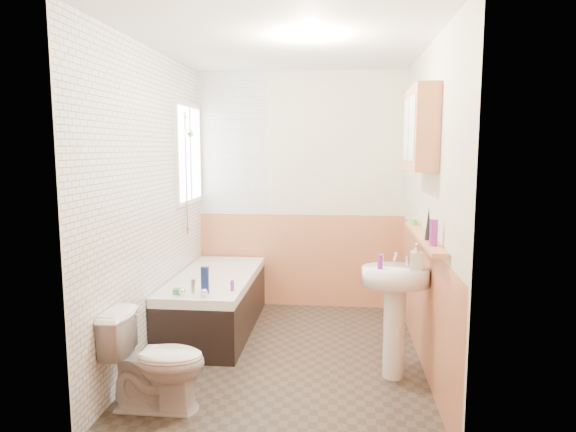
# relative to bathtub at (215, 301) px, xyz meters

# --- Properties ---
(floor) EXTENTS (2.80, 2.80, 0.00)m
(floor) POSITION_rel_bathtub_xyz_m (0.73, -0.55, -0.28)
(floor) COLOR #2F2721
(floor) RESTS_ON ground
(ceiling) EXTENTS (2.80, 2.80, 0.00)m
(ceiling) POSITION_rel_bathtub_xyz_m (0.73, -0.55, 2.22)
(ceiling) COLOR white
(ceiling) RESTS_ON ground
(wall_back) EXTENTS (2.20, 0.02, 2.50)m
(wall_back) POSITION_rel_bathtub_xyz_m (0.73, 0.86, 0.97)
(wall_back) COLOR beige
(wall_back) RESTS_ON ground
(wall_front) EXTENTS (2.20, 0.02, 2.50)m
(wall_front) POSITION_rel_bathtub_xyz_m (0.73, -1.96, 0.97)
(wall_front) COLOR beige
(wall_front) RESTS_ON ground
(wall_left) EXTENTS (0.02, 2.80, 2.50)m
(wall_left) POSITION_rel_bathtub_xyz_m (-0.38, -0.55, 0.97)
(wall_left) COLOR beige
(wall_left) RESTS_ON ground
(wall_right) EXTENTS (0.02, 2.80, 2.50)m
(wall_right) POSITION_rel_bathtub_xyz_m (1.84, -0.55, 0.97)
(wall_right) COLOR beige
(wall_right) RESTS_ON ground
(wainscot_right) EXTENTS (0.01, 2.80, 1.00)m
(wainscot_right) POSITION_rel_bathtub_xyz_m (1.82, -0.55, 0.22)
(wainscot_right) COLOR #D68358
(wainscot_right) RESTS_ON wall_right
(wainscot_front) EXTENTS (2.20, 0.01, 1.00)m
(wainscot_front) POSITION_rel_bathtub_xyz_m (0.73, -1.94, 0.22)
(wainscot_front) COLOR #D68358
(wainscot_front) RESTS_ON wall_front
(wainscot_back) EXTENTS (2.20, 0.01, 1.00)m
(wainscot_back) POSITION_rel_bathtub_xyz_m (0.73, 0.84, 0.22)
(wainscot_back) COLOR #D68358
(wainscot_back) RESTS_ON wall_back
(tile_cladding_left) EXTENTS (0.01, 2.80, 2.50)m
(tile_cladding_left) POSITION_rel_bathtub_xyz_m (-0.36, -0.55, 0.97)
(tile_cladding_left) COLOR white
(tile_cladding_left) RESTS_ON wall_left
(tile_return_back) EXTENTS (0.75, 0.01, 1.50)m
(tile_return_back) POSITION_rel_bathtub_xyz_m (0.00, 0.84, 1.47)
(tile_return_back) COLOR white
(tile_return_back) RESTS_ON wall_back
(window) EXTENTS (0.03, 0.79, 0.99)m
(window) POSITION_rel_bathtub_xyz_m (-0.33, 0.40, 1.37)
(window) COLOR white
(window) RESTS_ON wall_left
(bathtub) EXTENTS (0.70, 1.61, 0.67)m
(bathtub) POSITION_rel_bathtub_xyz_m (0.00, 0.00, 0.00)
(bathtub) COLOR black
(bathtub) RESTS_ON floor
(shower_riser) EXTENTS (0.10, 0.08, 1.18)m
(shower_riser) POSITION_rel_bathtub_xyz_m (-0.31, 0.22, 1.28)
(shower_riser) COLOR silver
(shower_riser) RESTS_ON wall_left
(toilet) EXTENTS (0.66, 0.37, 0.65)m
(toilet) POSITION_rel_bathtub_xyz_m (-0.03, -1.48, 0.05)
(toilet) COLOR white
(toilet) RESTS_ON floor
(sink) EXTENTS (0.49, 0.40, 0.95)m
(sink) POSITION_rel_bathtub_xyz_m (1.57, -0.85, 0.32)
(sink) COLOR white
(sink) RESTS_ON floor
(pine_shelf) EXTENTS (0.10, 1.36, 0.03)m
(pine_shelf) POSITION_rel_bathtub_xyz_m (1.77, -0.77, 0.78)
(pine_shelf) COLOR #D68358
(pine_shelf) RESTS_ON wall_right
(medicine_cabinet) EXTENTS (0.17, 0.68, 0.61)m
(medicine_cabinet) POSITION_rel_bathtub_xyz_m (1.74, -0.66, 1.57)
(medicine_cabinet) COLOR #D68358
(medicine_cabinet) RESTS_ON wall_right
(foam_can) EXTENTS (0.06, 0.06, 0.18)m
(foam_can) POSITION_rel_bathtub_xyz_m (1.77, -1.19, 0.88)
(foam_can) COLOR purple
(foam_can) RESTS_ON pine_shelf
(green_bottle) EXTENTS (0.05, 0.05, 0.24)m
(green_bottle) POSITION_rel_bathtub_xyz_m (1.77, -0.98, 0.91)
(green_bottle) COLOR black
(green_bottle) RESTS_ON pine_shelf
(black_jar) EXTENTS (0.09, 0.09, 0.05)m
(black_jar) POSITION_rel_bathtub_xyz_m (1.77, -0.24, 0.82)
(black_jar) COLOR #59C647
(black_jar) RESTS_ON pine_shelf
(soap_bottle) EXTENTS (0.11, 0.20, 0.09)m
(soap_bottle) POSITION_rel_bathtub_xyz_m (1.71, -0.89, 0.61)
(soap_bottle) COLOR silver
(soap_bottle) RESTS_ON sink
(clear_bottle) EXTENTS (0.04, 0.04, 0.10)m
(clear_bottle) POSITION_rel_bathtub_xyz_m (1.45, -0.90, 0.61)
(clear_bottle) COLOR purple
(clear_bottle) RESTS_ON sink
(blue_gel) EXTENTS (0.06, 0.04, 0.22)m
(blue_gel) POSITION_rel_bathtub_xyz_m (0.07, -0.61, 0.37)
(blue_gel) COLOR navy
(blue_gel) RESTS_ON bathtub
(cream_jar) EXTENTS (0.07, 0.07, 0.04)m
(cream_jar) POSITION_rel_bathtub_xyz_m (-0.15, -0.65, 0.28)
(cream_jar) COLOR #388447
(cream_jar) RESTS_ON bathtub
(orange_bottle) EXTENTS (0.03, 0.03, 0.09)m
(orange_bottle) POSITION_rel_bathtub_xyz_m (0.28, -0.52, 0.30)
(orange_bottle) COLOR purple
(orange_bottle) RESTS_ON bathtub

